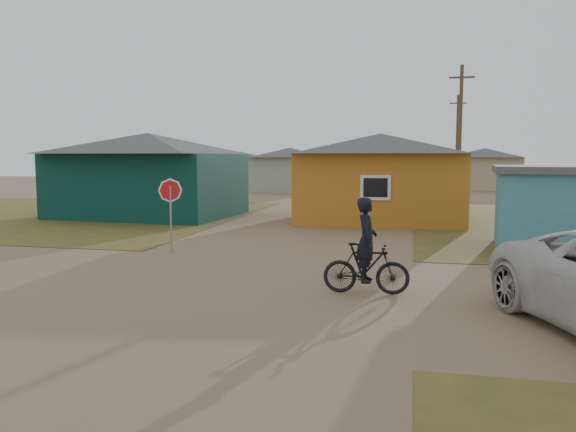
# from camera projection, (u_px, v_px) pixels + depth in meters

# --- Properties ---
(ground) EXTENTS (120.00, 120.00, 0.00)m
(ground) POSITION_uv_depth(u_px,v_px,m) (227.00, 288.00, 12.30)
(ground) COLOR #86684D
(grass_nw) EXTENTS (20.00, 18.00, 0.00)m
(grass_nw) POSITION_uv_depth(u_px,v_px,m) (44.00, 214.00, 27.93)
(grass_nw) COLOR brown
(grass_nw) RESTS_ON ground
(house_teal) EXTENTS (8.93, 7.08, 4.00)m
(house_teal) POSITION_uv_depth(u_px,v_px,m) (149.00, 174.00, 27.02)
(house_teal) COLOR #08302A
(house_teal) RESTS_ON ground
(house_yellow) EXTENTS (7.72, 6.76, 3.90)m
(house_yellow) POSITION_uv_depth(u_px,v_px,m) (380.00, 176.00, 25.14)
(house_yellow) COLOR #BE711D
(house_yellow) RESTS_ON ground
(house_pale_west) EXTENTS (7.04, 6.15, 3.60)m
(house_pale_west) POSITION_uv_depth(u_px,v_px,m) (290.00, 169.00, 46.40)
(house_pale_west) COLOR #94A18A
(house_pale_west) RESTS_ON ground
(house_beige_east) EXTENTS (6.95, 6.05, 3.60)m
(house_beige_east) POSITION_uv_depth(u_px,v_px,m) (484.00, 168.00, 48.78)
(house_beige_east) COLOR tan
(house_beige_east) RESTS_ON ground
(house_pale_north) EXTENTS (6.28, 5.81, 3.40)m
(house_pale_north) POSITION_uv_depth(u_px,v_px,m) (241.00, 167.00, 59.78)
(house_pale_north) COLOR #94A18A
(house_pale_north) RESTS_ON ground
(utility_pole_near) EXTENTS (1.40, 0.20, 8.00)m
(utility_pole_near) POSITION_uv_depth(u_px,v_px,m) (460.00, 134.00, 31.82)
(utility_pole_near) COLOR brown
(utility_pole_near) RESTS_ON ground
(utility_pole_far) EXTENTS (1.40, 0.20, 8.00)m
(utility_pole_far) POSITION_uv_depth(u_px,v_px,m) (457.00, 141.00, 47.13)
(utility_pole_far) COLOR brown
(utility_pole_far) RESTS_ON ground
(stop_sign) EXTENTS (0.71, 0.23, 2.23)m
(stop_sign) POSITION_uv_depth(u_px,v_px,m) (170.00, 197.00, 16.80)
(stop_sign) COLOR gray
(stop_sign) RESTS_ON ground
(cyclist) EXTENTS (1.82, 0.67, 2.04)m
(cyclist) POSITION_uv_depth(u_px,v_px,m) (366.00, 259.00, 11.74)
(cyclist) COLOR black
(cyclist) RESTS_ON ground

